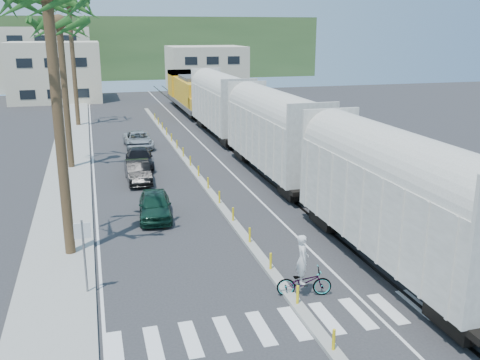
# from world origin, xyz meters

# --- Properties ---
(ground) EXTENTS (140.00, 140.00, 0.00)m
(ground) POSITION_xyz_m (0.00, 0.00, 0.00)
(ground) COLOR #28282B
(ground) RESTS_ON ground
(sidewalk) EXTENTS (3.00, 90.00, 0.15)m
(sidewalk) POSITION_xyz_m (-8.50, 25.00, 0.07)
(sidewalk) COLOR gray
(sidewalk) RESTS_ON ground
(rails) EXTENTS (1.56, 100.00, 0.06)m
(rails) POSITION_xyz_m (5.00, 28.00, 0.03)
(rails) COLOR black
(rails) RESTS_ON ground
(median) EXTENTS (0.45, 60.00, 0.85)m
(median) POSITION_xyz_m (0.00, 19.96, 0.09)
(median) COLOR gray
(median) RESTS_ON ground
(crosswalk) EXTENTS (14.00, 2.20, 0.01)m
(crosswalk) POSITION_xyz_m (0.00, -2.00, 0.01)
(crosswalk) COLOR silver
(crosswalk) RESTS_ON ground
(lane_markings) EXTENTS (9.42, 90.00, 0.01)m
(lane_markings) POSITION_xyz_m (-2.15, 25.00, 0.00)
(lane_markings) COLOR silver
(lane_markings) RESTS_ON ground
(freight_train) EXTENTS (3.00, 60.94, 5.85)m
(freight_train) POSITION_xyz_m (5.00, 21.81, 2.91)
(freight_train) COLOR #A8A59A
(freight_train) RESTS_ON ground
(palm_trees) EXTENTS (3.50, 37.20, 13.75)m
(palm_trees) POSITION_xyz_m (-8.10, 22.70, 10.81)
(palm_trees) COLOR brown
(palm_trees) RESTS_ON ground
(street_sign) EXTENTS (0.60, 0.08, 3.00)m
(street_sign) POSITION_xyz_m (-7.30, 2.00, 1.97)
(street_sign) COLOR slate
(street_sign) RESTS_ON ground
(buildings) EXTENTS (38.00, 27.00, 10.00)m
(buildings) POSITION_xyz_m (-6.41, 71.66, 4.36)
(buildings) COLOR beige
(buildings) RESTS_ON ground
(hillside) EXTENTS (80.00, 20.00, 12.00)m
(hillside) POSITION_xyz_m (0.00, 100.00, 6.00)
(hillside) COLOR #385628
(hillside) RESTS_ON ground
(car_lead) EXTENTS (2.43, 4.47, 1.42)m
(car_lead) POSITION_xyz_m (-3.77, 9.92, 0.71)
(car_lead) COLOR #103224
(car_lead) RESTS_ON ground
(car_second) EXTENTS (1.55, 4.27, 1.40)m
(car_second) POSITION_xyz_m (-3.99, 17.18, 0.70)
(car_second) COLOR black
(car_second) RESTS_ON ground
(car_third) EXTENTS (2.50, 4.97, 1.37)m
(car_third) POSITION_xyz_m (-3.56, 20.88, 0.69)
(car_third) COLOR black
(car_third) RESTS_ON ground
(car_rear) EXTENTS (2.43, 4.90, 1.34)m
(car_rear) POSITION_xyz_m (-2.98, 27.89, 0.67)
(car_rear) COLOR #B4B7BA
(car_rear) RESTS_ON ground
(cyclist) EXTENTS (1.60, 2.38, 2.45)m
(cyclist) POSITION_xyz_m (0.55, -0.22, 0.77)
(cyclist) COLOR #9EA0A5
(cyclist) RESTS_ON ground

